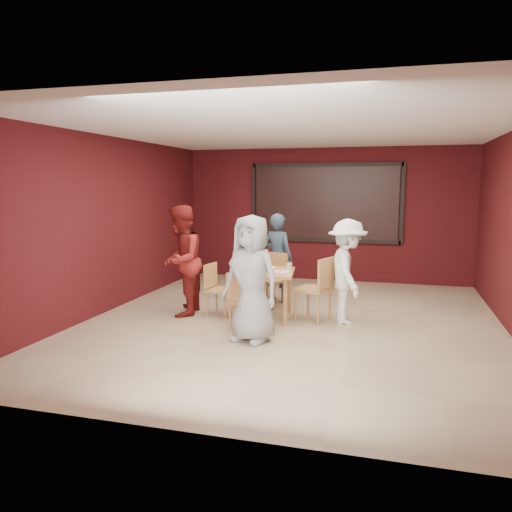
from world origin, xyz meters
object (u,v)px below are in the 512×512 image
(chair_left, at_px, (217,286))
(diner_right, at_px, (347,272))
(diner_back, at_px, (278,258))
(dining_table, at_px, (263,277))
(chair_front, at_px, (243,298))
(diner_left, at_px, (181,261))
(diner_front, at_px, (251,279))
(chair_right, at_px, (318,285))
(chair_back, at_px, (273,276))

(chair_left, distance_m, diner_right, 2.03)
(chair_left, height_order, diner_back, diner_back)
(dining_table, relative_size, chair_front, 1.28)
(chair_left, xyz_separation_m, diner_left, (-0.53, -0.14, 0.40))
(dining_table, height_order, diner_left, diner_left)
(dining_table, height_order, diner_front, diner_front)
(diner_front, xyz_separation_m, diner_right, (1.11, 1.21, -0.06))
(dining_table, xyz_separation_m, diner_front, (0.14, -1.12, 0.18))
(chair_front, height_order, diner_front, diner_front)
(diner_front, height_order, diner_left, diner_left)
(chair_front, relative_size, chair_left, 1.01)
(diner_front, xyz_separation_m, diner_back, (-0.18, 2.29, -0.05))
(chair_front, bearing_deg, diner_right, 30.54)
(dining_table, distance_m, diner_left, 1.30)
(diner_back, bearing_deg, dining_table, 113.37)
(chair_right, bearing_deg, chair_front, -140.33)
(dining_table, xyz_separation_m, chair_front, (-0.10, -0.71, -0.19))
(chair_right, bearing_deg, diner_right, 3.21)
(dining_table, xyz_separation_m, diner_left, (-1.28, -0.12, 0.21))
(chair_left, height_order, diner_left, diner_left)
(diner_back, height_order, diner_right, diner_back)
(chair_back, xyz_separation_m, chair_right, (0.88, -0.77, 0.04))
(diner_left, relative_size, diner_right, 1.12)
(chair_back, height_order, diner_right, diner_right)
(diner_back, height_order, diner_left, diner_left)
(chair_left, bearing_deg, diner_front, -51.93)
(chair_back, bearing_deg, chair_front, -91.93)
(chair_back, xyz_separation_m, diner_back, (0.01, 0.34, 0.27))
(chair_back, bearing_deg, diner_back, 88.75)
(chair_left, bearing_deg, chair_front, -48.10)
(chair_front, relative_size, diner_front, 0.50)
(diner_left, bearing_deg, diner_back, 126.74)
(chair_front, height_order, diner_right, diner_right)
(chair_back, relative_size, chair_right, 0.92)
(chair_front, relative_size, diner_back, 0.53)
(diner_left, bearing_deg, diner_right, 85.27)
(chair_left, distance_m, diner_left, 0.68)
(chair_right, distance_m, diner_right, 0.48)
(diner_right, bearing_deg, diner_back, 33.73)
(chair_back, relative_size, diner_back, 0.58)
(diner_left, bearing_deg, chair_back, 118.39)
(diner_left, bearing_deg, chair_left, 95.29)
(diner_back, xyz_separation_m, diner_left, (-1.24, -1.30, 0.09))
(chair_left, bearing_deg, chair_right, 1.78)
(dining_table, distance_m, chair_right, 0.85)
(chair_back, relative_size, diner_right, 0.58)
(chair_left, bearing_deg, chair_back, 49.40)
(dining_table, relative_size, chair_right, 1.09)
(chair_right, distance_m, diner_back, 1.43)
(chair_back, bearing_deg, chair_right, -41.16)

